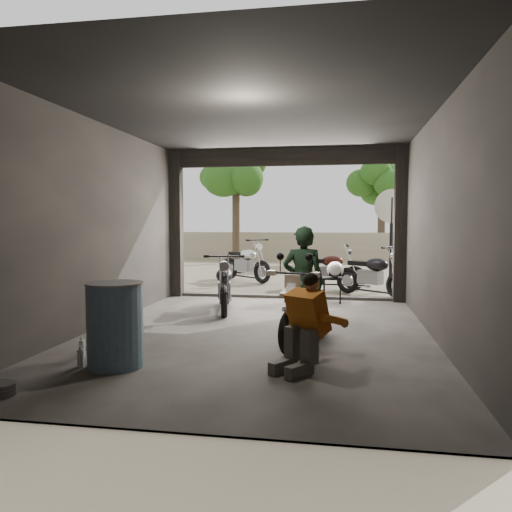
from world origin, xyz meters
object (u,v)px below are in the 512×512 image
(main_bike, at_px, (306,306))
(outside_bike_c, at_px, (372,271))
(rider, at_px, (303,283))
(sign_post, at_px, (392,222))
(outside_bike_b, at_px, (327,267))
(stool, at_px, (332,281))
(helmet, at_px, (335,269))
(left_bike, at_px, (224,282))
(oil_drum, at_px, (115,326))
(outside_bike_a, at_px, (245,260))
(mechanic, at_px, (301,325))

(main_bike, relative_size, outside_bike_c, 0.93)
(rider, relative_size, sign_post, 0.66)
(outside_bike_b, height_order, stool, outside_bike_b)
(outside_bike_c, distance_m, stool, 1.39)
(main_bike, distance_m, helmet, 3.49)
(outside_bike_c, bearing_deg, left_bike, 167.77)
(helmet, bearing_deg, left_bike, -127.10)
(rider, bearing_deg, stool, -94.83)
(outside_bike_b, distance_m, stool, 2.13)
(helmet, relative_size, sign_post, 0.14)
(outside_bike_c, bearing_deg, oil_drum, -169.85)
(main_bike, height_order, sign_post, sign_post)
(outside_bike_c, height_order, stool, outside_bike_c)
(outside_bike_a, height_order, rider, rider)
(outside_bike_c, distance_m, oil_drum, 6.82)
(rider, xyz_separation_m, stool, (0.35, 3.13, -0.34))
(sign_post, bearing_deg, helmet, -110.01)
(main_bike, height_order, mechanic, mechanic)
(helmet, bearing_deg, stool, -168.47)
(oil_drum, bearing_deg, helmet, 64.10)
(outside_bike_b, xyz_separation_m, helmet, (0.22, -2.14, 0.15))
(helmet, height_order, sign_post, sign_post)
(main_bike, bearing_deg, outside_bike_c, 91.20)
(stool, bearing_deg, main_bike, -94.73)
(helmet, bearing_deg, outside_bike_b, 117.32)
(main_bike, bearing_deg, stool, 100.43)
(main_bike, distance_m, oil_drum, 2.51)
(mechanic, bearing_deg, outside_bike_c, 113.32)
(outside_bike_a, xyz_separation_m, sign_post, (3.80, -1.30, 1.05))
(outside_bike_a, distance_m, oil_drum, 8.32)
(outside_bike_c, bearing_deg, sign_post, 11.82)
(rider, distance_m, mechanic, 1.63)
(outside_bike_b, bearing_deg, sign_post, -92.85)
(rider, distance_m, stool, 3.16)
(outside_bike_b, relative_size, sign_post, 0.67)
(outside_bike_b, distance_m, rider, 5.26)
(helmet, bearing_deg, oil_drum, -94.37)
(left_bike, distance_m, outside_bike_c, 3.64)
(outside_bike_c, bearing_deg, outside_bike_b, 82.52)
(outside_bike_a, relative_size, mechanic, 1.66)
(rider, bearing_deg, main_bike, 101.09)
(main_bike, xyz_separation_m, outside_bike_b, (0.13, 5.60, 0.03))
(mechanic, bearing_deg, stool, 121.00)
(stool, bearing_deg, outside_bike_c, 52.29)
(mechanic, bearing_deg, outside_bike_a, 139.20)
(left_bike, height_order, oil_drum, left_bike)
(stool, xyz_separation_m, oil_drum, (-2.33, -4.93, 0.02))
(main_bike, xyz_separation_m, left_bike, (-1.66, 2.24, 0.02))
(mechanic, bearing_deg, main_bike, 126.01)
(main_bike, distance_m, left_bike, 2.79)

